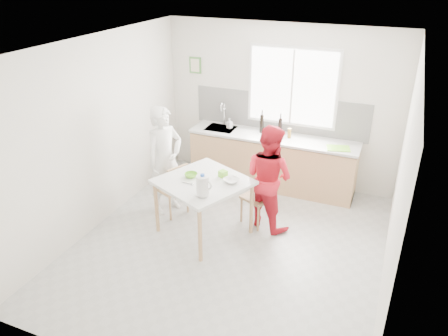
# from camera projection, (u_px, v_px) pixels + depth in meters

# --- Properties ---
(ground) EXTENTS (4.50, 4.50, 0.00)m
(ground) POSITION_uv_depth(u_px,v_px,m) (229.00, 246.00, 6.03)
(ground) COLOR #B7B7B2
(ground) RESTS_ON ground
(room_shell) EXTENTS (4.50, 4.50, 4.50)m
(room_shell) POSITION_uv_depth(u_px,v_px,m) (230.00, 135.00, 5.31)
(room_shell) COLOR silver
(room_shell) RESTS_ON ground
(window) EXTENTS (1.50, 0.06, 1.30)m
(window) POSITION_uv_depth(u_px,v_px,m) (292.00, 87.00, 7.07)
(window) COLOR white
(window) RESTS_ON room_shell
(backsplash) EXTENTS (3.00, 0.02, 0.65)m
(backsplash) POSITION_uv_depth(u_px,v_px,m) (279.00, 113.00, 7.36)
(backsplash) COLOR white
(backsplash) RESTS_ON room_shell
(picture_frame) EXTENTS (0.22, 0.03, 0.28)m
(picture_frame) POSITION_uv_depth(u_px,v_px,m) (195.00, 65.00, 7.59)
(picture_frame) COLOR #509242
(picture_frame) RESTS_ON room_shell
(kitchen_counter) EXTENTS (2.84, 0.64, 1.37)m
(kitchen_counter) POSITION_uv_depth(u_px,v_px,m) (272.00, 163.00, 7.47)
(kitchen_counter) COLOR tan
(kitchen_counter) RESTS_ON ground
(dining_table) EXTENTS (1.43, 1.43, 0.83)m
(dining_table) POSITION_uv_depth(u_px,v_px,m) (203.00, 186.00, 6.02)
(dining_table) COLOR white
(dining_table) RESTS_ON ground
(chair_left) EXTENTS (0.51, 0.51, 0.84)m
(chair_left) POSITION_uv_depth(u_px,v_px,m) (174.00, 187.00, 6.59)
(chair_left) COLOR tan
(chair_left) RESTS_ON ground
(chair_far) EXTENTS (0.52, 0.52, 0.86)m
(chair_far) POSITION_uv_depth(u_px,v_px,m) (261.00, 193.00, 6.41)
(chair_far) COLOR tan
(chair_far) RESTS_ON ground
(person_white) EXTENTS (0.62, 0.73, 1.69)m
(person_white) POSITION_uv_depth(u_px,v_px,m) (165.00, 160.00, 6.55)
(person_white) COLOR white
(person_white) RESTS_ON ground
(person_red) EXTENTS (0.93, 0.85, 1.56)m
(person_red) POSITION_uv_depth(u_px,v_px,m) (269.00, 177.00, 6.20)
(person_red) COLOR red
(person_red) RESTS_ON ground
(bowl_green) EXTENTS (0.24, 0.24, 0.06)m
(bowl_green) POSITION_uv_depth(u_px,v_px,m) (191.00, 175.00, 6.07)
(bowl_green) COLOR #70C32D
(bowl_green) RESTS_ON dining_table
(bowl_white) EXTENTS (0.28, 0.28, 0.05)m
(bowl_white) POSITION_uv_depth(u_px,v_px,m) (231.00, 181.00, 5.93)
(bowl_white) COLOR white
(bowl_white) RESTS_ON dining_table
(milk_jug) EXTENTS (0.23, 0.16, 0.29)m
(milk_jug) POSITION_uv_depth(u_px,v_px,m) (203.00, 185.00, 5.53)
(milk_jug) COLOR white
(milk_jug) RESTS_ON dining_table
(green_box) EXTENTS (0.13, 0.13, 0.09)m
(green_box) POSITION_uv_depth(u_px,v_px,m) (223.00, 174.00, 6.07)
(green_box) COLOR #7AD631
(green_box) RESTS_ON dining_table
(spoon) EXTENTS (0.16, 0.02, 0.01)m
(spoon) POSITION_uv_depth(u_px,v_px,m) (187.00, 183.00, 5.89)
(spoon) COLOR #A5A5AA
(spoon) RESTS_ON dining_table
(cutting_board) EXTENTS (0.40, 0.33, 0.01)m
(cutting_board) POSITION_uv_depth(u_px,v_px,m) (338.00, 148.00, 6.76)
(cutting_board) COLOR #7ED531
(cutting_board) RESTS_ON kitchen_counter
(wine_bottle_a) EXTENTS (0.07, 0.07, 0.32)m
(wine_bottle_a) POSITION_uv_depth(u_px,v_px,m) (262.00, 123.00, 7.32)
(wine_bottle_a) COLOR black
(wine_bottle_a) RESTS_ON kitchen_counter
(wine_bottle_b) EXTENTS (0.07, 0.07, 0.30)m
(wine_bottle_b) POSITION_uv_depth(u_px,v_px,m) (280.00, 127.00, 7.22)
(wine_bottle_b) COLOR black
(wine_bottle_b) RESTS_ON kitchen_counter
(jar_amber) EXTENTS (0.06, 0.06, 0.16)m
(jar_amber) POSITION_uv_depth(u_px,v_px,m) (289.00, 133.00, 7.14)
(jar_amber) COLOR olive
(jar_amber) RESTS_ON kitchen_counter
(soap_bottle) EXTENTS (0.10, 0.10, 0.17)m
(soap_bottle) POSITION_uv_depth(u_px,v_px,m) (230.00, 123.00, 7.55)
(soap_bottle) COLOR #999999
(soap_bottle) RESTS_ON kitchen_counter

